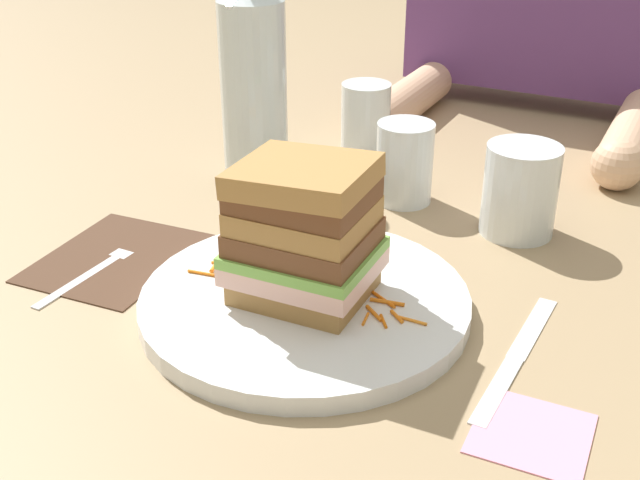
# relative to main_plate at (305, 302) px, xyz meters

# --- Properties ---
(ground_plane) EXTENTS (3.00, 3.00, 0.00)m
(ground_plane) POSITION_rel_main_plate_xyz_m (-0.01, 0.03, -0.01)
(ground_plane) COLOR #9E8460
(main_plate) EXTENTS (0.30, 0.30, 0.02)m
(main_plate) POSITION_rel_main_plate_xyz_m (0.00, 0.00, 0.00)
(main_plate) COLOR white
(main_plate) RESTS_ON ground_plane
(sandwich) EXTENTS (0.12, 0.11, 0.13)m
(sandwich) POSITION_rel_main_plate_xyz_m (0.00, -0.00, 0.07)
(sandwich) COLOR #A87A42
(sandwich) RESTS_ON main_plate
(carrot_shred_0) EXTENTS (0.00, 0.03, 0.00)m
(carrot_shred_0) POSITION_rel_main_plate_xyz_m (-0.06, 0.01, 0.01)
(carrot_shred_0) COLOR orange
(carrot_shred_0) RESTS_ON main_plate
(carrot_shred_1) EXTENTS (0.01, 0.03, 0.00)m
(carrot_shred_1) POSITION_rel_main_plate_xyz_m (-0.06, 0.00, 0.01)
(carrot_shred_1) COLOR orange
(carrot_shred_1) RESTS_ON main_plate
(carrot_shred_2) EXTENTS (0.01, 0.03, 0.00)m
(carrot_shred_2) POSITION_rel_main_plate_xyz_m (-0.06, -0.01, 0.01)
(carrot_shred_2) COLOR orange
(carrot_shred_2) RESTS_ON main_plate
(carrot_shred_3) EXTENTS (0.02, 0.01, 0.00)m
(carrot_shred_3) POSITION_rel_main_plate_xyz_m (-0.10, 0.01, 0.01)
(carrot_shred_3) COLOR orange
(carrot_shred_3) RESTS_ON main_plate
(carrot_shred_4) EXTENTS (0.01, 0.03, 0.00)m
(carrot_shred_4) POSITION_rel_main_plate_xyz_m (-0.10, 0.00, 0.01)
(carrot_shred_4) COLOR orange
(carrot_shred_4) RESTS_ON main_plate
(carrot_shred_5) EXTENTS (0.01, 0.03, 0.00)m
(carrot_shred_5) POSITION_rel_main_plate_xyz_m (-0.08, 0.01, 0.01)
(carrot_shred_5) COLOR orange
(carrot_shred_5) RESTS_ON main_plate
(carrot_shred_6) EXTENTS (0.03, 0.01, 0.00)m
(carrot_shred_6) POSITION_rel_main_plate_xyz_m (-0.10, -0.01, 0.01)
(carrot_shred_6) COLOR orange
(carrot_shred_6) RESTS_ON main_plate
(carrot_shred_7) EXTENTS (0.01, 0.02, 0.00)m
(carrot_shred_7) POSITION_rel_main_plate_xyz_m (-0.09, -0.01, 0.01)
(carrot_shred_7) COLOR orange
(carrot_shred_7) RESTS_ON main_plate
(carrot_shred_8) EXTENTS (0.01, 0.02, 0.00)m
(carrot_shred_8) POSITION_rel_main_plate_xyz_m (-0.08, 0.02, 0.01)
(carrot_shred_8) COLOR orange
(carrot_shred_8) RESTS_ON main_plate
(carrot_shred_9) EXTENTS (0.03, 0.00, 0.00)m
(carrot_shred_9) POSITION_rel_main_plate_xyz_m (0.10, 0.00, 0.01)
(carrot_shred_9) COLOR orange
(carrot_shred_9) RESTS_ON main_plate
(carrot_shred_10) EXTENTS (0.01, 0.02, 0.00)m
(carrot_shred_10) POSITION_rel_main_plate_xyz_m (0.07, -0.02, 0.01)
(carrot_shred_10) COLOR orange
(carrot_shred_10) RESTS_ON main_plate
(carrot_shred_11) EXTENTS (0.03, 0.01, 0.00)m
(carrot_shred_11) POSITION_rel_main_plate_xyz_m (0.07, 0.02, 0.01)
(carrot_shred_11) COLOR orange
(carrot_shred_11) RESTS_ON main_plate
(carrot_shred_12) EXTENTS (0.03, 0.02, 0.00)m
(carrot_shred_12) POSITION_rel_main_plate_xyz_m (0.07, 0.02, 0.01)
(carrot_shred_12) COLOR orange
(carrot_shred_12) RESTS_ON main_plate
(carrot_shred_13) EXTENTS (0.02, 0.02, 0.00)m
(carrot_shred_13) POSITION_rel_main_plate_xyz_m (0.07, -0.00, 0.01)
(carrot_shred_13) COLOR orange
(carrot_shred_13) RESTS_ON main_plate
(carrot_shred_14) EXTENTS (0.02, 0.01, 0.00)m
(carrot_shred_14) POSITION_rel_main_plate_xyz_m (0.09, -0.00, 0.01)
(carrot_shred_14) COLOR orange
(carrot_shred_14) RESTS_ON main_plate
(carrot_shred_15) EXTENTS (0.01, 0.02, 0.00)m
(carrot_shred_15) POSITION_rel_main_plate_xyz_m (0.08, -0.01, 0.01)
(carrot_shred_15) COLOR orange
(carrot_shred_15) RESTS_ON main_plate
(napkin_dark) EXTENTS (0.15, 0.17, 0.00)m
(napkin_dark) POSITION_rel_main_plate_xyz_m (-0.22, -0.00, -0.01)
(napkin_dark) COLOR #4C3323
(napkin_dark) RESTS_ON ground_plane
(fork) EXTENTS (0.02, 0.17, 0.00)m
(fork) POSITION_rel_main_plate_xyz_m (-0.22, -0.02, -0.00)
(fork) COLOR silver
(fork) RESTS_ON napkin_dark
(knife) EXTENTS (0.02, 0.20, 0.00)m
(knife) POSITION_rel_main_plate_xyz_m (0.19, 0.01, -0.01)
(knife) COLOR silver
(knife) RESTS_ON ground_plane
(juice_glass) EXTENTS (0.08, 0.08, 0.10)m
(juice_glass) POSITION_rel_main_plate_xyz_m (0.13, 0.24, 0.03)
(juice_glass) COLOR white
(juice_glass) RESTS_ON ground_plane
(water_bottle) EXTENTS (0.08, 0.08, 0.27)m
(water_bottle) POSITION_rel_main_plate_xyz_m (-0.20, 0.25, 0.11)
(water_bottle) COLOR silver
(water_bottle) RESTS_ON ground_plane
(empty_tumbler_0) EXTENTS (0.07, 0.07, 0.09)m
(empty_tumbler_0) POSITION_rel_main_plate_xyz_m (-0.01, 0.27, 0.04)
(empty_tumbler_0) COLOR silver
(empty_tumbler_0) RESTS_ON ground_plane
(empty_tumbler_1) EXTENTS (0.07, 0.07, 0.09)m
(empty_tumbler_1) POSITION_rel_main_plate_xyz_m (-0.12, 0.40, 0.04)
(empty_tumbler_1) COLOR silver
(empty_tumbler_1) RESTS_ON ground_plane
(napkin_pink) EXTENTS (0.08, 0.08, 0.00)m
(napkin_pink) POSITION_rel_main_plate_xyz_m (0.22, -0.07, -0.01)
(napkin_pink) COLOR pink
(napkin_pink) RESTS_ON ground_plane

